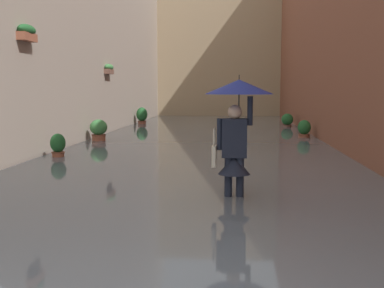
% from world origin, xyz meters
% --- Properties ---
extents(ground_plane, '(68.64, 68.64, 0.00)m').
position_xyz_m(ground_plane, '(0.00, -13.73, 0.00)').
color(ground_plane, slate).
extents(flood_water, '(8.37, 33.45, 0.18)m').
position_xyz_m(flood_water, '(0.00, -13.73, 0.09)').
color(flood_water, slate).
rests_on(flood_water, ground_plane).
extents(building_facade_far, '(11.17, 1.80, 9.44)m').
position_xyz_m(building_facade_far, '(0.00, -28.35, 4.72)').
color(building_facade_far, tan).
rests_on(building_facade_far, ground_plane).
extents(person_wading, '(1.04, 1.04, 2.05)m').
position_xyz_m(person_wading, '(-1.00, -4.93, 1.44)').
color(person_wading, '#2D2319').
rests_on(person_wading, ground_plane).
extents(potted_plant_far_left, '(0.45, 0.45, 0.78)m').
position_xyz_m(potted_plant_far_left, '(-3.38, -14.33, 0.41)').
color(potted_plant_far_left, '#9E563D').
rests_on(potted_plant_far_left, ground_plane).
extents(potted_plant_near_right, '(0.37, 0.37, 0.75)m').
position_xyz_m(potted_plant_near_right, '(3.34, -8.98, 0.41)').
color(potted_plant_near_right, '#9E563D').
rests_on(potted_plant_near_right, ground_plane).
extents(potted_plant_far_right, '(0.56, 0.56, 0.87)m').
position_xyz_m(potted_plant_far_right, '(3.37, -12.66, 0.48)').
color(potted_plant_far_right, '#9E563D').
rests_on(potted_plant_far_right, ground_plane).
extents(potted_plant_mid_right, '(0.53, 0.53, 0.97)m').
position_xyz_m(potted_plant_mid_right, '(3.40, -20.18, 0.54)').
color(potted_plant_mid_right, brown).
rests_on(potted_plant_mid_right, ground_plane).
extents(potted_plant_mid_left, '(0.52, 0.52, 0.76)m').
position_xyz_m(potted_plant_mid_left, '(-3.33, -19.12, 0.43)').
color(potted_plant_mid_left, brown).
rests_on(potted_plant_mid_left, ground_plane).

